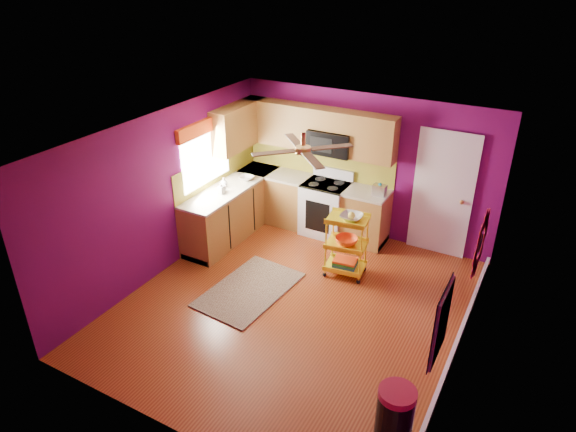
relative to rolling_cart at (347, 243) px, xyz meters
The scene contains 18 objects.
ground 1.27m from the rolling_cart, 105.81° to the right, with size 5.00×5.00×0.00m, color maroon.
room_envelope 1.56m from the rolling_cart, 104.51° to the right, with size 4.54×5.04×2.52m.
lower_cabinets 1.81m from the rolling_cart, 156.49° to the left, with size 2.81×2.31×0.94m.
electric_range 1.38m from the rolling_cart, 128.65° to the left, with size 0.76×0.66×1.13m.
upper_cabinetry 2.26m from the rolling_cart, 145.28° to the left, with size 2.80×2.30×1.26m.
left_window 2.79m from the rolling_cart, behind, with size 0.08×1.35×1.08m.
panel_door 1.78m from the rolling_cart, 52.81° to the left, with size 0.95×0.11×2.15m.
right_wall_art 2.55m from the rolling_cart, 36.81° to the right, with size 0.04×2.74×1.04m.
ceiling_fan 1.97m from the rolling_cart, 109.11° to the right, with size 1.01×1.01×0.26m.
shag_rug 1.63m from the rolling_cart, 134.40° to the right, with size 0.98×1.61×0.02m, color black.
rolling_cart is the anchor object (origin of this frame).
trash_can 3.12m from the rolling_cart, 58.03° to the right, with size 0.49×0.49×0.73m.
teal_kettle 1.19m from the rolling_cart, 85.30° to the left, with size 0.18×0.18×0.21m.
toaster 1.18m from the rolling_cart, 85.24° to the left, with size 0.22×0.15×0.18m, color beige.
soap_bottle_a 2.26m from the rolling_cart, behind, with size 0.09×0.09×0.20m, color #EA3F72.
soap_bottle_b 2.38m from the rolling_cart, behind, with size 0.13×0.13×0.17m, color white.
counter_dish 2.27m from the rolling_cart, 165.40° to the left, with size 0.25×0.25×0.06m, color white.
counter_cup 2.28m from the rolling_cart, behind, with size 0.13×0.13×0.11m, color white.
Camera 1 is at (2.78, -5.22, 4.49)m, focal length 32.00 mm.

